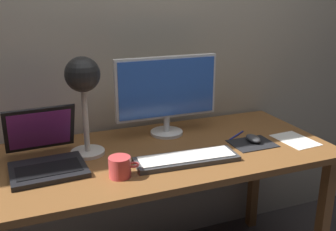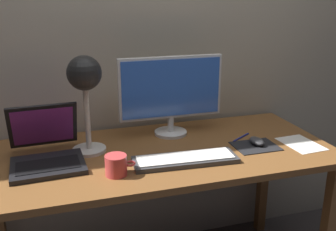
{
  "view_description": "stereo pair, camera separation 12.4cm",
  "coord_description": "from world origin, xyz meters",
  "px_view_note": "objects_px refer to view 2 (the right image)",
  "views": [
    {
      "loc": [
        -0.54,
        -1.5,
        1.43
      ],
      "look_at": [
        0.04,
        -0.05,
        0.92
      ],
      "focal_mm": 41.27,
      "sensor_mm": 36.0,
      "label": 1
    },
    {
      "loc": [
        -0.42,
        -1.55,
        1.43
      ],
      "look_at": [
        0.04,
        -0.05,
        0.92
      ],
      "focal_mm": 41.27,
      "sensor_mm": 36.0,
      "label": 2
    }
  ],
  "objects_px": {
    "mouse": "(257,141)",
    "pen": "(241,137)",
    "monitor": "(171,91)",
    "desk_lamp": "(85,82)",
    "coffee_mug": "(116,165)",
    "keyboard_main": "(185,159)",
    "laptop": "(46,146)"
  },
  "relations": [
    {
      "from": "keyboard_main",
      "to": "desk_lamp",
      "type": "relative_size",
      "value": 1.04
    },
    {
      "from": "laptop",
      "to": "desk_lamp",
      "type": "relative_size",
      "value": 0.84
    },
    {
      "from": "coffee_mug",
      "to": "pen",
      "type": "distance_m",
      "value": 0.68
    },
    {
      "from": "laptop",
      "to": "keyboard_main",
      "type": "bearing_deg",
      "value": -18.76
    },
    {
      "from": "laptop",
      "to": "coffee_mug",
      "type": "relative_size",
      "value": 2.99
    },
    {
      "from": "desk_lamp",
      "to": "pen",
      "type": "relative_size",
      "value": 3.08
    },
    {
      "from": "mouse",
      "to": "coffee_mug",
      "type": "distance_m",
      "value": 0.69
    },
    {
      "from": "mouse",
      "to": "pen",
      "type": "relative_size",
      "value": 0.69
    },
    {
      "from": "mouse",
      "to": "coffee_mug",
      "type": "xyz_separation_m",
      "value": [
        -0.68,
        -0.11,
        0.02
      ]
    },
    {
      "from": "keyboard_main",
      "to": "laptop",
      "type": "height_order",
      "value": "laptop"
    },
    {
      "from": "monitor",
      "to": "mouse",
      "type": "height_order",
      "value": "monitor"
    },
    {
      "from": "laptop",
      "to": "desk_lamp",
      "type": "height_order",
      "value": "desk_lamp"
    },
    {
      "from": "desk_lamp",
      "to": "coffee_mug",
      "type": "xyz_separation_m",
      "value": [
        0.08,
        -0.27,
        -0.28
      ]
    },
    {
      "from": "monitor",
      "to": "coffee_mug",
      "type": "xyz_separation_m",
      "value": [
        -0.34,
        -0.37,
        -0.18
      ]
    },
    {
      "from": "keyboard_main",
      "to": "mouse",
      "type": "height_order",
      "value": "mouse"
    },
    {
      "from": "pen",
      "to": "monitor",
      "type": "bearing_deg",
      "value": 153.76
    },
    {
      "from": "mouse",
      "to": "coffee_mug",
      "type": "relative_size",
      "value": 0.79
    },
    {
      "from": "monitor",
      "to": "keyboard_main",
      "type": "xyz_separation_m",
      "value": [
        -0.04,
        -0.34,
        -0.21
      ]
    },
    {
      "from": "laptop",
      "to": "coffee_mug",
      "type": "bearing_deg",
      "value": -40.44
    },
    {
      "from": "coffee_mug",
      "to": "keyboard_main",
      "type": "bearing_deg",
      "value": 6.49
    },
    {
      "from": "desk_lamp",
      "to": "coffee_mug",
      "type": "bearing_deg",
      "value": -73.62
    },
    {
      "from": "laptop",
      "to": "desk_lamp",
      "type": "bearing_deg",
      "value": 13.36
    },
    {
      "from": "desk_lamp",
      "to": "mouse",
      "type": "relative_size",
      "value": 4.49
    },
    {
      "from": "monitor",
      "to": "mouse",
      "type": "bearing_deg",
      "value": -36.83
    },
    {
      "from": "laptop",
      "to": "pen",
      "type": "height_order",
      "value": "laptop"
    },
    {
      "from": "keyboard_main",
      "to": "mouse",
      "type": "relative_size",
      "value": 4.66
    },
    {
      "from": "monitor",
      "to": "pen",
      "type": "xyz_separation_m",
      "value": [
        0.31,
        -0.15,
        -0.22
      ]
    },
    {
      "from": "keyboard_main",
      "to": "mouse",
      "type": "xyz_separation_m",
      "value": [
        0.38,
        0.08,
        0.01
      ]
    },
    {
      "from": "monitor",
      "to": "keyboard_main",
      "type": "relative_size",
      "value": 1.15
    },
    {
      "from": "keyboard_main",
      "to": "desk_lamp",
      "type": "xyz_separation_m",
      "value": [
        -0.37,
        0.23,
        0.31
      ]
    },
    {
      "from": "desk_lamp",
      "to": "mouse",
      "type": "bearing_deg",
      "value": -11.43
    },
    {
      "from": "laptop",
      "to": "mouse",
      "type": "relative_size",
      "value": 3.77
    }
  ]
}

